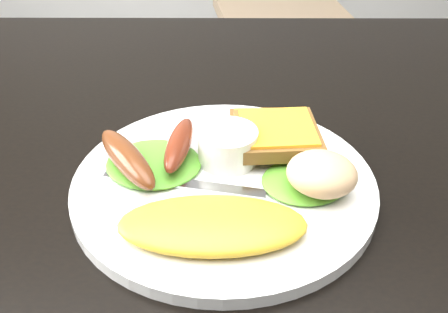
# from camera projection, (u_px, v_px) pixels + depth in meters

# --- Properties ---
(dining_table) EXTENTS (1.20, 0.80, 0.04)m
(dining_table) POSITION_uv_depth(u_px,v_px,m) (306.00, 164.00, 0.58)
(dining_table) COLOR black
(dining_table) RESTS_ON ground
(dining_chair) EXTENTS (0.47, 0.47, 0.05)m
(dining_chair) POSITION_uv_depth(u_px,v_px,m) (282.00, 15.00, 1.77)
(dining_chair) COLOR #9E8160
(dining_chair) RESTS_ON ground
(plate) EXTENTS (0.29, 0.29, 0.01)m
(plate) POSITION_uv_depth(u_px,v_px,m) (224.00, 184.00, 0.51)
(plate) COLOR white
(plate) RESTS_ON dining_table
(lettuce_left) EXTENTS (0.11, 0.10, 0.01)m
(lettuce_left) POSITION_uv_depth(u_px,v_px,m) (154.00, 163.00, 0.52)
(lettuce_left) COLOR #3B8428
(lettuce_left) RESTS_ON plate
(lettuce_right) EXTENTS (0.10, 0.10, 0.01)m
(lettuce_right) POSITION_uv_depth(u_px,v_px,m) (305.00, 181.00, 0.49)
(lettuce_right) COLOR #428818
(lettuce_right) RESTS_ON plate
(omelette) EXTENTS (0.16, 0.08, 0.02)m
(omelette) POSITION_uv_depth(u_px,v_px,m) (212.00, 225.00, 0.43)
(omelette) COLOR gold
(omelette) RESTS_ON plate
(sausage_a) EXTENTS (0.08, 0.11, 0.03)m
(sausage_a) POSITION_uv_depth(u_px,v_px,m) (127.00, 158.00, 0.50)
(sausage_a) COLOR brown
(sausage_a) RESTS_ON lettuce_left
(sausage_b) EXTENTS (0.03, 0.10, 0.02)m
(sausage_b) POSITION_uv_depth(u_px,v_px,m) (179.00, 144.00, 0.52)
(sausage_b) COLOR maroon
(sausage_b) RESTS_ON lettuce_left
(ramekin) EXTENTS (0.07, 0.07, 0.03)m
(ramekin) POSITION_uv_depth(u_px,v_px,m) (228.00, 146.00, 0.52)
(ramekin) COLOR white
(ramekin) RESTS_ON plate
(toast_a) EXTENTS (0.08, 0.08, 0.01)m
(toast_a) POSITION_uv_depth(u_px,v_px,m) (266.00, 131.00, 0.56)
(toast_a) COLOR brown
(toast_a) RESTS_ON plate
(toast_b) EXTENTS (0.09, 0.09, 0.01)m
(toast_b) POSITION_uv_depth(u_px,v_px,m) (277.00, 135.00, 0.53)
(toast_b) COLOR brown
(toast_b) RESTS_ON toast_a
(potato_salad) EXTENTS (0.08, 0.08, 0.03)m
(potato_salad) POSITION_uv_depth(u_px,v_px,m) (322.00, 174.00, 0.47)
(potato_salad) COLOR beige
(potato_salad) RESTS_ON lettuce_right
(fork) EXTENTS (0.16, 0.04, 0.00)m
(fork) POSITION_uv_depth(u_px,v_px,m) (183.00, 184.00, 0.49)
(fork) COLOR #ADAFB7
(fork) RESTS_ON plate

